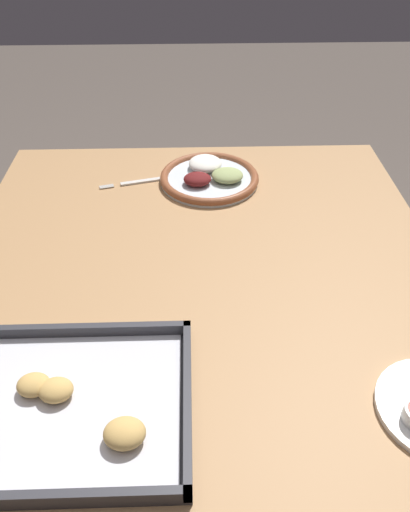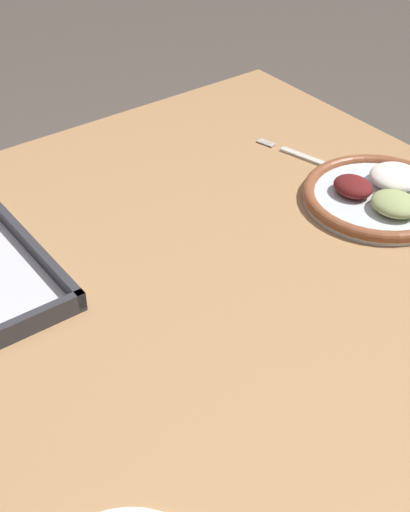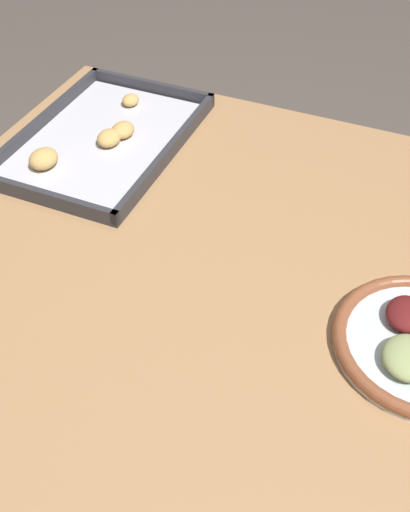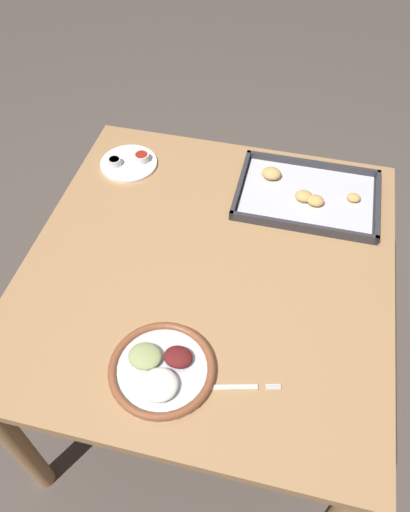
{
  "view_description": "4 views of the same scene",
  "coord_description": "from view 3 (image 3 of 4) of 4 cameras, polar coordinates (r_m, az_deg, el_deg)",
  "views": [
    {
      "loc": [
        0.01,
        0.76,
        1.36
      ],
      "look_at": [
        -0.01,
        0.0,
        0.74
      ],
      "focal_mm": 35.0,
      "sensor_mm": 36.0,
      "label": 1
    },
    {
      "loc": [
        -0.64,
        0.47,
        1.35
      ],
      "look_at": [
        -0.01,
        0.0,
        0.74
      ],
      "focal_mm": 50.0,
      "sensor_mm": 36.0,
      "label": 2
    },
    {
      "loc": [
        -0.61,
        -0.26,
        1.39
      ],
      "look_at": [
        -0.01,
        0.0,
        0.74
      ],
      "focal_mm": 42.0,
      "sensor_mm": 36.0,
      "label": 3
    },
    {
      "loc": [
        0.19,
        -0.83,
        1.78
      ],
      "look_at": [
        -0.01,
        0.0,
        0.74
      ],
      "focal_mm": 35.0,
      "sensor_mm": 36.0,
      "label": 4
    }
  ],
  "objects": [
    {
      "name": "dining_table",
      "position": [
        1.02,
        0.2,
        -4.89
      ],
      "size": [
        0.99,
        1.05,
        0.71
      ],
      "color": "#AD7F51",
      "rests_on": "ground_plane"
    },
    {
      "name": "ground_plane",
      "position": [
        1.54,
        0.14,
        -19.85
      ],
      "size": [
        8.0,
        8.0,
        0.0
      ],
      "primitive_type": "plane",
      "color": "#564C44"
    },
    {
      "name": "baking_tray",
      "position": [
        1.22,
        -9.76,
        10.9
      ],
      "size": [
        0.43,
        0.29,
        0.04
      ],
      "color": "#333338",
      "rests_on": "dining_table"
    }
  ]
}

